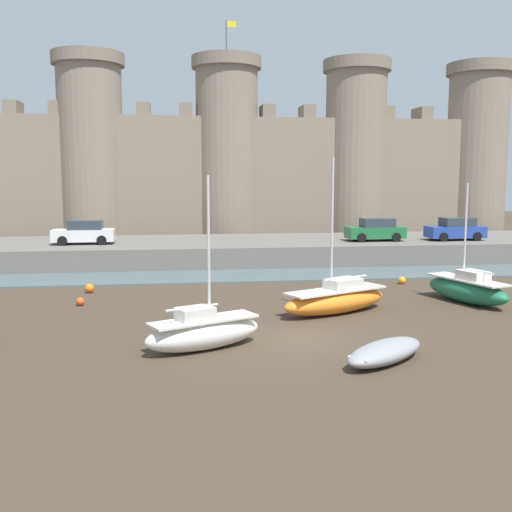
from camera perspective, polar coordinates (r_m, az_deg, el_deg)
The scene contains 14 objects.
ground_plane at distance 22.51m, azimuth 4.00°, elevation -7.87°, with size 160.00×160.00×0.00m, color #423528.
water_channel at distance 36.32m, azimuth -0.47°, elevation -1.89°, with size 80.00×4.50×0.10m, color slate.
quay_road at distance 43.36m, azimuth -1.64°, elevation 0.55°, with size 58.18×10.00×1.47m, color #666059.
castle at distance 52.99m, azimuth -2.77°, elevation 8.85°, with size 52.17×5.99×19.22m.
sailboat_foreground_left at distance 26.68m, azimuth 7.64°, elevation -4.09°, with size 5.67×3.84×6.83m.
sailboat_midflat_right at distance 30.35m, azimuth 19.45°, elevation -2.98°, with size 2.87×5.11×5.70m.
rowboat_foreground_right at distance 20.04m, azimuth 12.20°, elevation -8.87°, with size 3.72×3.27×0.70m.
sailboat_near_channel_right at distance 21.04m, azimuth -5.03°, elevation -7.17°, with size 4.53×3.09×6.04m.
mooring_buoy_near_channel at distance 32.34m, azimuth -15.57°, elevation -2.98°, with size 0.48×0.48×0.48m, color orange.
mooring_buoy_mid_mud at distance 34.73m, azimuth 13.73°, elevation -2.26°, with size 0.42×0.42×0.42m, color orange.
mooring_buoy_off_centre at distance 29.25m, azimuth -16.40°, elevation -4.18°, with size 0.39×0.39×0.39m, color #E04C1E.
car_quay_centre_east at distance 43.65m, azimuth 11.32°, elevation 2.45°, with size 4.13×1.94×1.62m.
car_quay_centre_west at distance 42.35m, azimuth -16.06°, elevation 2.15°, with size 4.13×1.94×1.62m.
car_quay_east at distance 45.64m, azimuth 18.48°, elevation 2.42°, with size 4.13×1.94×1.62m.
Camera 1 is at (-4.35, -21.27, 5.94)m, focal length 42.00 mm.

